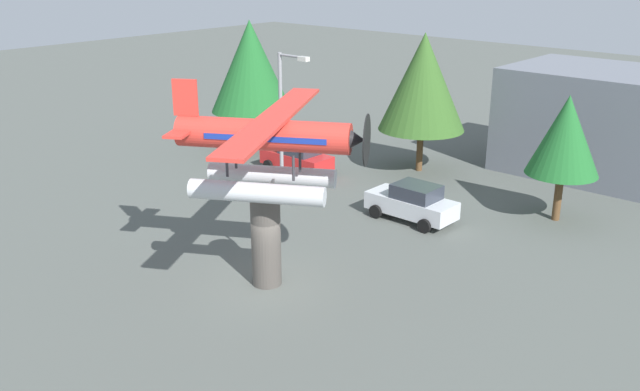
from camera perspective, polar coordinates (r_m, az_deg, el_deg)
name	(u,v)px	position (r m, az deg, el deg)	size (l,w,h in m)	color
ground_plane	(267,283)	(26.49, -4.34, -7.17)	(140.00, 140.00, 0.00)	#515651
display_pedestal	(266,239)	(25.73, -4.45, -3.57)	(1.10, 1.10, 3.61)	#4C4742
floatplane_monument	(267,148)	(24.54, -4.36, 3.89)	(7.05, 9.55, 4.00)	silver
car_near_red	(297,157)	(38.98, -1.87, 3.16)	(4.20, 2.02, 1.76)	red
car_mid_silver	(412,202)	(32.29, 7.58, -0.54)	(4.20, 2.02, 1.76)	silver
streetlight_primary	(284,119)	(32.99, -2.97, 6.30)	(1.84, 0.28, 7.41)	gray
storefront_building	(610,123)	(41.39, 22.67, 5.49)	(10.74, 7.29, 5.76)	slate
tree_west	(251,66)	(42.97, -5.70, 10.49)	(4.95, 4.95, 7.93)	brown
tree_east	(423,82)	(38.75, 8.44, 9.18)	(4.77, 4.77, 7.70)	brown
tree_center_back	(565,136)	(32.99, 19.45, 4.65)	(3.26, 3.26, 5.86)	brown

